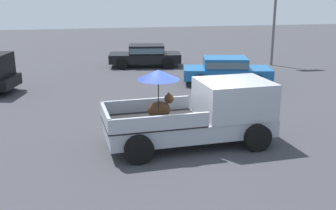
{
  "coord_description": "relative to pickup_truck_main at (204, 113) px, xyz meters",
  "views": [
    {
      "loc": [
        -3.05,
        -11.15,
        4.52
      ],
      "look_at": [
        -0.53,
        0.63,
        1.1
      ],
      "focal_mm": 43.38,
      "sensor_mm": 36.0,
      "label": 1
    }
  ],
  "objects": [
    {
      "name": "motel_sign",
      "position": [
        8.08,
        12.03,
        2.74
      ],
      "size": [
        1.4,
        0.16,
        5.29
      ],
      "color": "#59595B",
      "rests_on": "ground"
    },
    {
      "name": "ground_plane",
      "position": [
        -0.45,
        -0.02,
        -0.97
      ],
      "size": [
        80.0,
        80.0,
        0.0
      ],
      "primitive_type": "plane",
      "color": "#38383D"
    },
    {
      "name": "parked_sedan_far",
      "position": [
        3.48,
        7.62,
        -0.23
      ],
      "size": [
        4.59,
        2.69,
        1.33
      ],
      "rotation": [
        0.0,
        0.0,
        -0.23
      ],
      "color": "black",
      "rests_on": "ground"
    },
    {
      "name": "parked_sedan_near",
      "position": [
        0.31,
        13.18,
        -0.23
      ],
      "size": [
        4.51,
        2.44,
        1.33
      ],
      "rotation": [
        0.0,
        0.0,
        3.0
      ],
      "color": "black",
      "rests_on": "ground"
    },
    {
      "name": "pickup_truck_main",
      "position": [
        0.0,
        0.0,
        0.0
      ],
      "size": [
        5.14,
        2.47,
        2.36
      ],
      "rotation": [
        0.0,
        0.0,
        0.05
      ],
      "color": "black",
      "rests_on": "ground"
    }
  ]
}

